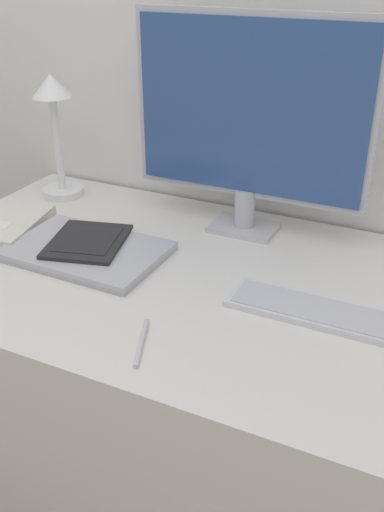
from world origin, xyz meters
name	(u,v)px	position (x,y,z in m)	size (l,w,h in m)	color
wall_back	(254,17)	(0.00, 0.58, 1.20)	(3.60, 0.05, 2.40)	silver
desk	(179,403)	(0.00, 0.17, 0.37)	(1.22, 0.73, 0.74)	silver
monitor	(249,118)	(0.05, 0.42, 1.01)	(0.55, 0.11, 0.49)	#B7B7BC
keyboard	(318,311)	(0.31, 0.14, 0.75)	(0.34, 0.10, 0.01)	silver
laptop	(87,251)	(-0.21, 0.15, 0.75)	(0.34, 0.23, 0.02)	#A3A3A8
ereader	(87,241)	(-0.22, 0.17, 0.76)	(0.20, 0.22, 0.01)	black
desk_lamp	(55,122)	(-0.47, 0.42, 0.94)	(0.11, 0.11, 0.32)	white
notebook	(0,223)	(-0.48, 0.18, 0.75)	(0.23, 0.25, 0.03)	silver
pen	(142,342)	(0.06, -0.08, 0.74)	(0.06, 0.13, 0.01)	silver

